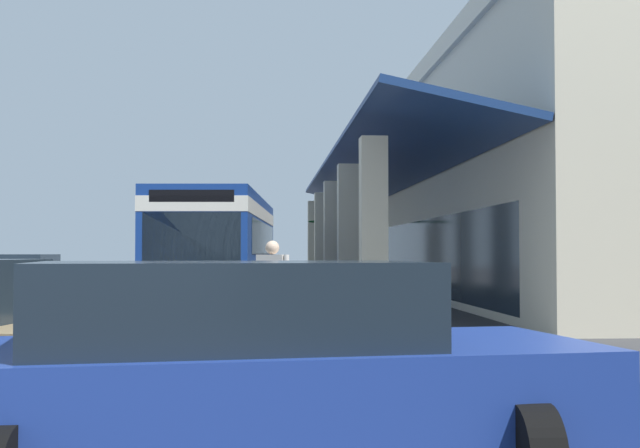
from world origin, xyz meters
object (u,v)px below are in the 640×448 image
object	(u,v)px
transit_bus	(220,242)
pedestrian	(272,286)
parked_sedan_silver	(27,275)
potted_palm	(331,270)
parked_sedan_blue	(251,371)

from	to	relation	value
transit_bus	pedestrian	bearing A→B (deg)	7.67
parked_sedan_silver	potted_palm	bearing A→B (deg)	125.60
parked_sedan_blue	parked_sedan_silver	size ratio (longest dim) A/B	1.04
parked_sedan_silver	transit_bus	bearing A→B (deg)	53.36
pedestrian	potted_palm	size ratio (longest dim) A/B	0.57
parked_sedan_blue	potted_palm	distance (m)	32.64
transit_bus	potted_palm	bearing A→B (deg)	162.11
parked_sedan_blue	pedestrian	xyz separation A→B (m)	(-8.43, 0.20, 0.23)
pedestrian	parked_sedan_blue	bearing A→B (deg)	-1.36
transit_bus	parked_sedan_silver	xyz separation A→B (m)	(-5.19, -6.97, -1.10)
transit_bus	pedestrian	world-z (taller)	transit_bus
pedestrian	parked_sedan_silver	bearing A→B (deg)	-152.23
potted_palm	transit_bus	bearing A→B (deg)	-17.89
parked_sedan_silver	pedestrian	distance (m)	18.10
potted_palm	parked_sedan_blue	bearing A→B (deg)	-5.30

